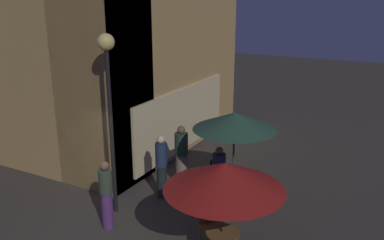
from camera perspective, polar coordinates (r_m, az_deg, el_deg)
ground_plane at (r=9.92m, az=-12.20°, el=-15.11°), size 60.00×60.00×0.00m
cafe_building at (r=13.54m, az=-11.40°, el=11.44°), size 8.12×6.91×7.96m
street_lamp_near_corner at (r=9.56m, az=-11.64°, el=5.42°), size 0.39×0.39×4.42m
cafe_table_0 at (r=10.83m, az=5.70°, el=-8.80°), size 0.70×0.70×0.72m
patio_umbrella_0 at (r=10.21m, az=5.97°, el=-0.20°), size 2.11×2.11×2.44m
patio_umbrella_1 at (r=7.79m, az=4.55°, el=-7.89°), size 2.35×2.35×2.21m
cafe_chair_0 at (r=10.19m, az=2.88°, el=-9.99°), size 0.47×0.47×0.98m
cafe_chair_1 at (r=11.49m, az=3.59°, el=-7.19°), size 0.53×0.53×0.84m
cafe_chair_2 at (r=9.06m, az=2.24°, el=-13.79°), size 0.54×0.54×0.96m
patron_seated_0 at (r=11.30m, az=3.91°, el=-6.44°), size 0.53×0.55×1.27m
patron_standing_1 at (r=11.55m, az=-1.50°, el=-4.99°), size 0.38×0.38×1.77m
patron_standing_2 at (r=9.66m, az=-11.90°, el=-10.19°), size 0.32×0.32×1.67m
patron_standing_3 at (r=10.86m, az=-4.30°, el=-6.47°), size 0.31×0.31×1.75m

